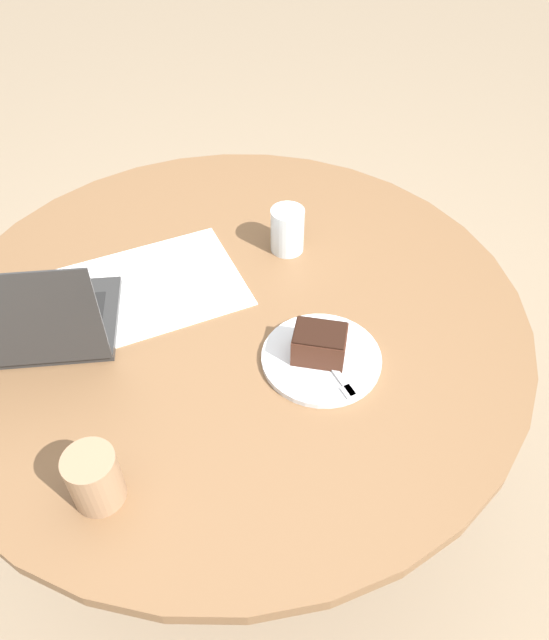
{
  "coord_description": "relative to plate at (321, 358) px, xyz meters",
  "views": [
    {
      "loc": [
        0.01,
        -0.92,
        1.66
      ],
      "look_at": [
        0.08,
        -0.08,
        0.79
      ],
      "focal_mm": 35.0,
      "sensor_mm": 36.0,
      "label": 1
    }
  ],
  "objects": [
    {
      "name": "paper_document",
      "position": [
        -0.33,
        0.23,
        -0.0
      ],
      "size": [
        0.44,
        0.39,
        0.0
      ],
      "rotation": [
        0.0,
        0.0,
        0.34
      ],
      "color": "white",
      "rests_on": "dining_table"
    },
    {
      "name": "dining_table",
      "position": [
        -0.17,
        0.15,
        -0.16
      ],
      "size": [
        1.22,
        1.22,
        0.75
      ],
      "color": "brown",
      "rests_on": "ground_plane"
    },
    {
      "name": "plate",
      "position": [
        0.0,
        0.0,
        0.0
      ],
      "size": [
        0.23,
        0.23,
        0.01
      ],
      "color": "silver",
      "rests_on": "dining_table"
    },
    {
      "name": "fork",
      "position": [
        0.02,
        -0.04,
        0.01
      ],
      "size": [
        0.08,
        0.17,
        0.0
      ],
      "rotation": [
        0.0,
        0.0,
        5.09
      ],
      "color": "silver",
      "rests_on": "plate"
    },
    {
      "name": "coffee_glass",
      "position": [
        -0.39,
        -0.25,
        0.05
      ],
      "size": [
        0.08,
        0.08,
        0.1
      ],
      "color": "#997556",
      "rests_on": "dining_table"
    },
    {
      "name": "water_glass",
      "position": [
        -0.03,
        0.34,
        0.05
      ],
      "size": [
        0.08,
        0.08,
        0.11
      ],
      "color": "silver",
      "rests_on": "dining_table"
    },
    {
      "name": "cake_slice",
      "position": [
        -0.01,
        0.0,
        0.04
      ],
      "size": [
        0.11,
        0.1,
        0.06
      ],
      "rotation": [
        0.0,
        0.0,
        2.87
      ],
      "color": "#472619",
      "rests_on": "plate"
    },
    {
      "name": "ground_plane",
      "position": [
        -0.17,
        0.15,
        -0.76
      ],
      "size": [
        12.0,
        12.0,
        0.0
      ],
      "primitive_type": "plane",
      "color": "gray"
    },
    {
      "name": "laptop",
      "position": [
        -0.55,
        0.11,
        0.04
      ],
      "size": [
        0.32,
        0.24,
        0.24
      ],
      "rotation": [
        0.0,
        0.0,
        6.3
      ],
      "color": "#2D2D2D",
      "rests_on": "dining_table"
    }
  ]
}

